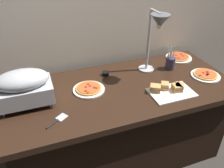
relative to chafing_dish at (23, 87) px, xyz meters
The scene contains 12 objects.
ground_plane 1.15m from the chafing_dish, ahead, with size 8.00×8.00×0.00m, color #38332D.
back_wall 0.90m from the chafing_dish, 33.62° to the left, with size 4.40×0.04×2.40m, color beige.
buffet_table 0.88m from the chafing_dish, ahead, with size 1.90×0.84×0.76m.
chafing_dish is the anchor object (origin of this frame).
heat_lamp 1.09m from the chafing_dish, ahead, with size 0.15×0.29×0.55m.
pizza_plate_front 0.49m from the chafing_dish, ahead, with size 0.25×0.25×0.03m.
pizza_plate_center 1.49m from the chafing_dish, ahead, with size 0.25×0.25×0.03m.
pizza_plate_raised_stand 1.49m from the chafing_dish, 10.21° to the left, with size 0.25×0.25×0.03m.
sandwich_platter 1.09m from the chafing_dish, 11.75° to the right, with size 0.34×0.23×0.06m.
sauce_cup_near 0.71m from the chafing_dish, 16.50° to the left, with size 0.06×0.06×0.03m.
utensil_holder 1.27m from the chafing_dish, ahead, with size 0.08×0.08×0.22m.
serving_spatula 0.35m from the chafing_dish, 55.54° to the right, with size 0.16×0.13×0.01m.
Camera 1 is at (-0.59, -1.45, 1.80)m, focal length 37.48 mm.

